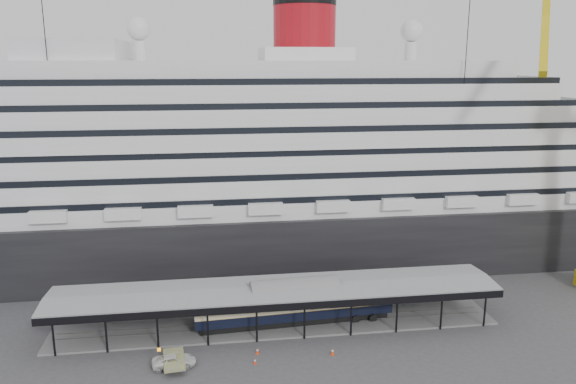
# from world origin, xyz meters

# --- Properties ---
(ground) EXTENTS (200.00, 200.00, 0.00)m
(ground) POSITION_xyz_m (0.00, 0.00, 0.00)
(ground) COLOR #3B3B3D
(ground) RESTS_ON ground
(cruise_ship) EXTENTS (130.00, 30.00, 43.90)m
(cruise_ship) POSITION_xyz_m (0.05, 32.00, 18.35)
(cruise_ship) COLOR black
(cruise_ship) RESTS_ON ground
(platform_canopy) EXTENTS (56.00, 9.18, 5.30)m
(platform_canopy) POSITION_xyz_m (0.00, 5.00, 2.36)
(platform_canopy) COLOR slate
(platform_canopy) RESTS_ON ground
(port_truck) EXTENTS (4.95, 2.65, 1.32)m
(port_truck) POSITION_xyz_m (-12.41, -3.33, 0.66)
(port_truck) COLOR silver
(port_truck) RESTS_ON ground
(pullman_carriage) EXTENTS (25.44, 4.86, 24.82)m
(pullman_carriage) POSITION_xyz_m (2.30, 5.00, 2.98)
(pullman_carriage) COLOR black
(pullman_carriage) RESTS_ON ground
(traffic_cone_left) EXTENTS (0.51, 0.51, 0.76)m
(traffic_cone_left) POSITION_xyz_m (-3.09, -1.93, 0.38)
(traffic_cone_left) COLOR #F53B0D
(traffic_cone_left) RESTS_ON ground
(traffic_cone_mid) EXTENTS (0.42, 0.42, 0.66)m
(traffic_cone_mid) POSITION_xyz_m (-3.55, -4.07, 0.33)
(traffic_cone_mid) COLOR red
(traffic_cone_mid) RESTS_ON ground
(traffic_cone_right) EXTENTS (0.52, 0.52, 0.79)m
(traffic_cone_right) POSITION_xyz_m (5.43, -3.35, 0.39)
(traffic_cone_right) COLOR #F53E0D
(traffic_cone_right) RESTS_ON ground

